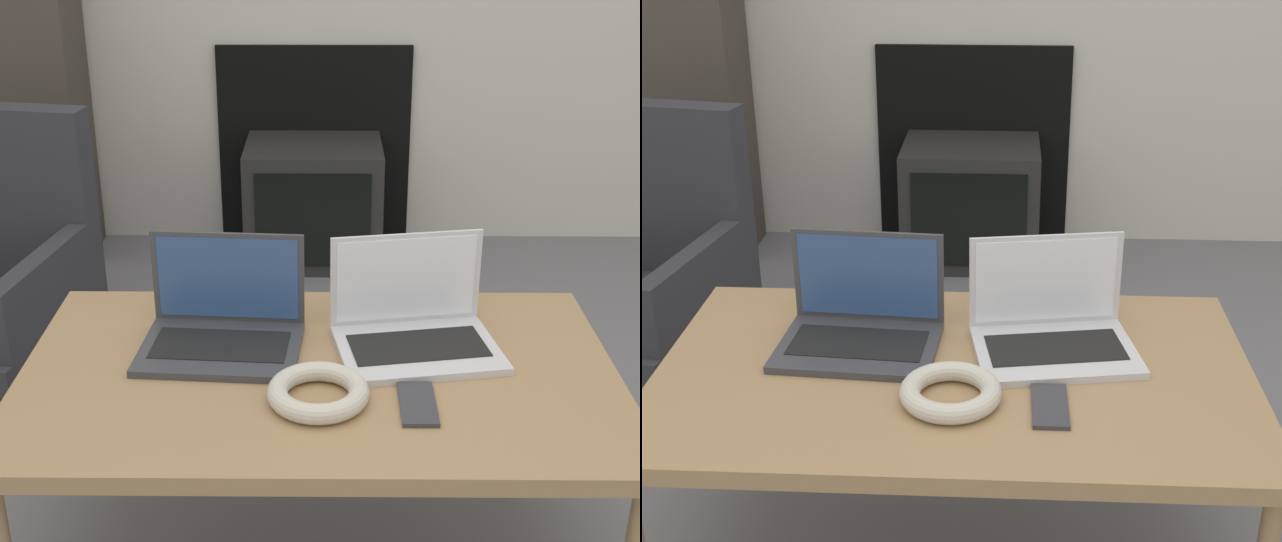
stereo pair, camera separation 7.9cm
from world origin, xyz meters
TOP-DOWN VIEW (x-y plane):
  - table at (0.00, 0.23)m, footprint 1.19×0.72m
  - laptop_left at (-0.20, 0.33)m, footprint 0.34×0.26m
  - laptop_right at (0.20, 0.33)m, footprint 0.36×0.29m
  - headphones at (-0.00, 0.11)m, footprint 0.19×0.19m
  - phone at (0.19, 0.09)m, footprint 0.07×0.15m
  - tv at (-0.04, 1.90)m, footprint 0.51×0.41m

SIDE VIEW (x-z plane):
  - tv at x=-0.04m, z-range 0.00..0.46m
  - table at x=0.00m, z-range 0.20..0.66m
  - phone at x=0.19m, z-range 0.46..0.47m
  - headphones at x=0.00m, z-range 0.46..0.50m
  - laptop_left at x=-0.20m, z-range 0.40..0.62m
  - laptop_right at x=0.20m, z-range 0.40..0.62m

